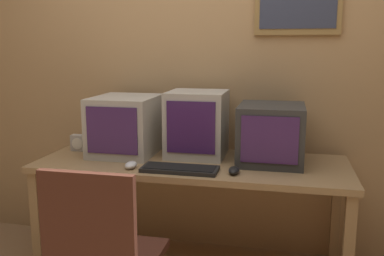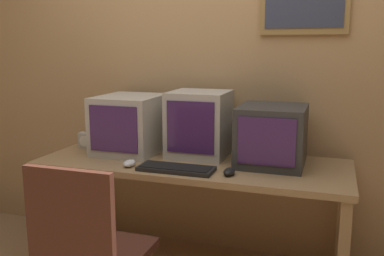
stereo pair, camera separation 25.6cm
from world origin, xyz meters
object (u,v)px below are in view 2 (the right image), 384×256
monitor_left (130,124)px  mouse_far_corner (129,163)px  monitor_center (200,124)px  keyboard_main (176,168)px  mouse_near_keyboard (229,172)px  monitor_right (272,135)px  desk_clock (87,140)px

monitor_left → mouse_far_corner: 0.40m
monitor_center → keyboard_main: bearing=-93.8°
mouse_near_keyboard → monitor_right: bearing=58.5°
monitor_left → mouse_near_keyboard: size_ratio=4.17×
monitor_center → keyboard_main: 0.42m
monitor_center → desk_clock: monitor_center is taller
monitor_left → desk_clock: 0.36m
monitor_right → keyboard_main: monitor_right is taller
mouse_near_keyboard → desk_clock: desk_clock is taller
monitor_center → desk_clock: bearing=-176.7°
monitor_left → mouse_near_keyboard: bearing=-22.5°
keyboard_main → mouse_near_keyboard: bearing=2.3°
monitor_center → keyboard_main: (-0.02, -0.37, -0.19)m
keyboard_main → mouse_near_keyboard: mouse_near_keyboard is taller
mouse_far_corner → monitor_center: bearing=50.7°
mouse_far_corner → desk_clock: bearing=145.9°
monitor_left → desk_clock: size_ratio=4.36×
monitor_left → keyboard_main: size_ratio=1.08×
monitor_right → mouse_far_corner: bearing=-157.4°
mouse_near_keyboard → desk_clock: 1.12m
monitor_left → monitor_center: (0.46, 0.05, 0.02)m
monitor_center → desk_clock: size_ratio=3.87×
monitor_left → keyboard_main: monitor_left is taller
monitor_left → monitor_center: 0.47m
monitor_left → monitor_right: 0.93m
keyboard_main → mouse_far_corner: 0.29m
monitor_center → mouse_near_keyboard: monitor_center is taller
monitor_left → mouse_far_corner: monitor_left is taller
monitor_right → desk_clock: (-1.26, 0.01, -0.12)m
monitor_center → mouse_near_keyboard: (0.28, -0.36, -0.19)m
monitor_center → monitor_right: 0.47m
monitor_center → monitor_right: (0.46, -0.06, -0.03)m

